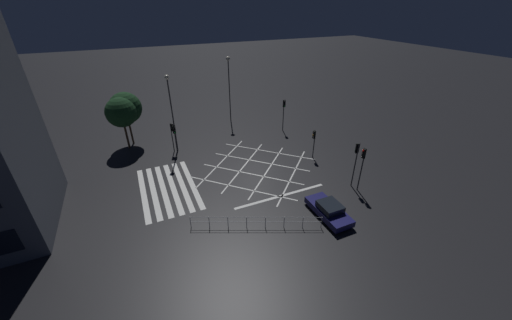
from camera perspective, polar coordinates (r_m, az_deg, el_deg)
name	(u,v)px	position (r m, az deg, el deg)	size (l,w,h in m)	color
ground_plane	(256,168)	(30.76, 0.00, -1.55)	(200.00, 200.00, 0.00)	black
road_markings	(203,182)	(28.90, -10.59, -4.35)	(13.77, 18.67, 0.01)	silver
traffic_light_ne_cross	(362,161)	(27.34, 20.51, -0.20)	(0.36, 0.39, 4.44)	#2D2D30
traffic_light_sw_cross	(172,131)	(34.46, -16.43, 5.50)	(0.36, 0.39, 3.56)	#2D2D30
traffic_light_ne_main	(356,156)	(27.85, 19.37, 0.73)	(0.39, 0.36, 4.54)	#2D2D30
traffic_light_nw_main	(284,109)	(38.78, 5.61, 10.11)	(0.39, 0.36, 4.36)	#2D2D30
traffic_light_median_north	(314,138)	(32.36, 11.50, 4.26)	(0.36, 0.39, 3.34)	#2D2D30
traffic_light_sw_main	(175,133)	(34.29, -15.96, 5.18)	(0.39, 0.36, 3.35)	#2D2D30
street_lamp_east	(229,75)	(41.58, -5.48, 16.63)	(0.57, 0.57, 9.16)	#2D2D30
street_lamp_west	(170,100)	(33.29, -16.77, 11.33)	(0.50, 0.50, 8.97)	#2D2D30
street_tree_near	(121,112)	(36.49, -25.37, 8.59)	(3.46, 3.46, 6.31)	#473323
street_tree_far	(125,108)	(37.54, -24.65, 9.43)	(3.72, 3.72, 6.53)	#473323
waiting_car	(329,210)	(24.72, 14.36, -9.67)	(4.43, 1.88, 1.30)	#191951
pedestrian_railing	(256,221)	(22.86, 0.00, -12.06)	(4.29, 9.47, 1.05)	#9EA0A5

